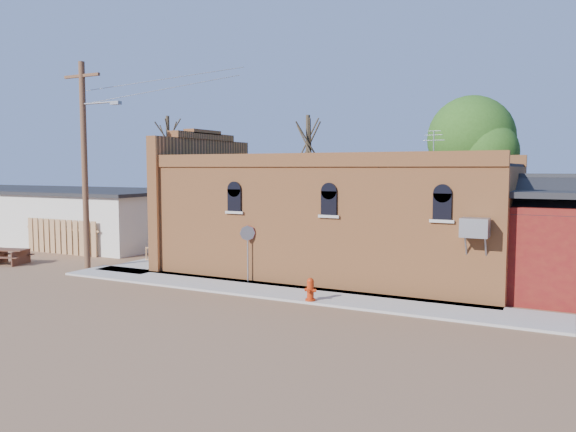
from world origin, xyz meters
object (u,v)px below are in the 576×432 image
at_px(utility_pole, 85,161).
at_px(brick_bar, 332,218).
at_px(trash_barrel, 204,248).
at_px(picnic_table, 9,254).
at_px(fire_hydrant, 310,289).
at_px(stop_sign, 248,238).

bearing_deg(utility_pole, brick_bar, 23.69).
bearing_deg(trash_barrel, picnic_table, -143.15).
xyz_separation_m(utility_pole, fire_hydrant, (11.33, -1.20, -4.32)).
bearing_deg(utility_pole, stop_sign, 4.38).
height_order(fire_hydrant, stop_sign, stop_sign).
height_order(trash_barrel, picnic_table, trash_barrel).
bearing_deg(trash_barrel, brick_bar, -2.96).
relative_size(brick_bar, picnic_table, 8.25).
relative_size(utility_pole, trash_barrel, 9.89).
bearing_deg(picnic_table, utility_pole, -7.05).
bearing_deg(brick_bar, trash_barrel, 177.04).
relative_size(brick_bar, fire_hydrant, 21.49).
xyz_separation_m(fire_hydrant, stop_sign, (-3.49, 1.80, 1.30)).
relative_size(fire_hydrant, stop_sign, 0.35).
bearing_deg(fire_hydrant, picnic_table, 153.83).
bearing_deg(picnic_table, fire_hydrant, -18.14).
height_order(fire_hydrant, trash_barrel, trash_barrel).
relative_size(stop_sign, trash_barrel, 2.39).
bearing_deg(picnic_table, trash_barrel, 20.55).
height_order(utility_pole, stop_sign, utility_pole).
height_order(stop_sign, trash_barrel, stop_sign).
bearing_deg(fire_hydrant, brick_bar, 81.32).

